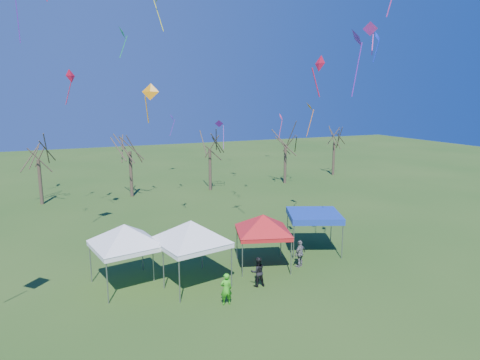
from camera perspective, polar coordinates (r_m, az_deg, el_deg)
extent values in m
plane|color=#254B18|center=(23.60, 2.39, -14.29)|extent=(140.00, 140.00, 0.00)
cylinder|color=#3D2D21|center=(44.48, -25.09, -0.25)|extent=(0.32, 0.32, 4.28)
cylinder|color=#3D2D21|center=(44.73, -14.33, 0.76)|extent=(0.32, 0.32, 4.64)
cylinder|color=#3D2D21|center=(46.51, -4.01, 1.38)|extent=(0.32, 0.32, 4.49)
cylinder|color=#3D2D21|center=(50.36, 6.04, 2.09)|extent=(0.32, 0.32, 4.47)
cylinder|color=#3D2D21|center=(56.62, 12.37, 2.77)|extent=(0.32, 0.32, 4.23)
cylinder|color=gray|center=(22.62, -17.27, -13.01)|extent=(0.06, 0.06, 2.14)
cylinder|color=gray|center=(25.30, -19.29, -10.51)|extent=(0.06, 0.06, 2.14)
cylinder|color=gray|center=(23.54, -10.16, -11.69)|extent=(0.06, 0.06, 2.14)
cylinder|color=gray|center=(26.12, -12.88, -9.45)|extent=(0.06, 0.06, 2.14)
cube|color=white|center=(23.92, -15.04, -8.45)|extent=(3.72, 3.72, 0.26)
pyramid|color=white|center=(23.55, -15.19, -5.71)|extent=(4.46, 4.46, 1.07)
cylinder|color=gray|center=(21.92, -8.07, -13.27)|extent=(0.07, 0.07, 2.23)
cylinder|color=gray|center=(24.53, -11.49, -10.66)|extent=(0.07, 0.07, 2.23)
cylinder|color=gray|center=(23.37, -1.13, -11.55)|extent=(0.07, 0.07, 2.23)
cylinder|color=gray|center=(25.83, -5.08, -9.33)|extent=(0.07, 0.07, 2.23)
cube|color=white|center=(23.41, -6.51, -8.32)|extent=(3.94, 3.94, 0.27)
pyramid|color=white|center=(23.02, -6.58, -5.39)|extent=(4.63, 4.63, 1.11)
cylinder|color=gray|center=(24.56, 0.32, -10.67)|extent=(0.06, 0.06, 2.01)
cylinder|color=gray|center=(27.17, -0.40, -8.48)|extent=(0.06, 0.06, 2.01)
cylinder|color=gray|center=(25.03, 6.83, -10.32)|extent=(0.06, 0.06, 2.01)
cylinder|color=gray|center=(27.60, 5.47, -8.21)|extent=(0.06, 0.06, 2.01)
cube|color=red|center=(25.67, 3.08, -7.03)|extent=(3.77, 3.77, 0.24)
pyramid|color=red|center=(25.34, 3.11, -4.61)|extent=(4.07, 4.07, 1.01)
cylinder|color=gray|center=(27.33, 7.17, -8.24)|extent=(0.07, 0.07, 2.20)
cylinder|color=gray|center=(30.22, 6.34, -6.31)|extent=(0.07, 0.07, 2.20)
cylinder|color=gray|center=(27.93, 13.48, -8.04)|extent=(0.07, 0.07, 2.20)
cylinder|color=gray|center=(30.76, 12.06, -6.18)|extent=(0.07, 0.07, 2.20)
cube|color=#0F309E|center=(28.66, 9.85, -4.82)|extent=(4.31, 4.31, 0.26)
cube|color=#0F309E|center=(28.60, 9.86, -4.44)|extent=(4.31, 4.31, 0.13)
imported|color=black|center=(23.58, 2.38, -12.12)|extent=(0.87, 0.72, 1.64)
imported|color=slate|center=(26.27, 8.01, -9.70)|extent=(1.06, 0.76, 1.67)
imported|color=green|center=(21.69, -1.86, -14.31)|extent=(0.62, 0.44, 1.63)
cone|color=red|center=(37.48, -21.63, 12.80)|extent=(0.93, 0.98, 1.09)
cube|color=red|center=(37.16, -21.87, 10.85)|extent=(0.61, 0.56, 2.01)
cone|color=orange|center=(34.16, 9.31, 9.67)|extent=(0.89, 1.05, 0.75)
cube|color=orange|center=(33.97, 9.33, 7.51)|extent=(0.52, 0.23, 2.11)
cube|color=#581BC2|center=(26.66, -27.58, 19.11)|extent=(0.05, 0.60, 2.95)
cone|color=purple|center=(23.94, 15.41, 17.85)|extent=(1.06, 1.25, 0.95)
cube|color=purple|center=(23.61, 15.31, 13.98)|extent=(0.40, 0.22, 2.73)
cone|color=#FC386E|center=(45.96, 5.52, 8.42)|extent=(0.86, 0.90, 0.77)
cube|color=#FC386E|center=(45.87, 5.45, 6.91)|extent=(0.30, 0.27, 2.00)
cone|color=#67169D|center=(44.76, -2.82, 7.55)|extent=(0.97, 0.76, 0.79)
cube|color=#67169D|center=(44.87, -2.22, 5.75)|extent=(0.40, 0.89, 2.40)
cone|color=#5C19B2|center=(42.81, -9.04, 8.28)|extent=(0.67, 0.92, 0.76)
cube|color=#5C19B2|center=(42.59, -9.01, 6.90)|extent=(0.57, 0.21, 1.64)
cube|color=yellow|center=(28.37, -10.79, 20.71)|extent=(0.53, 0.26, 1.81)
cone|color=red|center=(23.53, 10.54, 15.06)|extent=(0.24, 0.87, 0.87)
cube|color=red|center=(23.70, 10.06, 12.69)|extent=(0.58, 0.06, 1.52)
cone|color=green|center=(37.48, -15.39, 18.47)|extent=(0.75, 1.23, 1.08)
cube|color=green|center=(37.01, -15.28, 16.77)|extent=(0.70, 0.13, 1.73)
cone|color=#DD319F|center=(24.12, 16.98, 18.76)|extent=(0.82, 0.80, 0.70)
cube|color=#DD319F|center=(24.02, 17.26, 16.95)|extent=(0.27, 0.29, 1.16)
cone|color=orange|center=(21.31, -11.88, 11.46)|extent=(0.87, 0.64, 0.82)
cube|color=orange|center=(21.38, -12.31, 9.15)|extent=(0.24, 0.41, 1.31)
cone|color=#142EDE|center=(23.28, 17.92, 17.71)|extent=(0.65, 0.53, 0.56)
cube|color=#142EDE|center=(23.09, 17.71, 16.06)|extent=(0.17, 0.27, 1.09)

